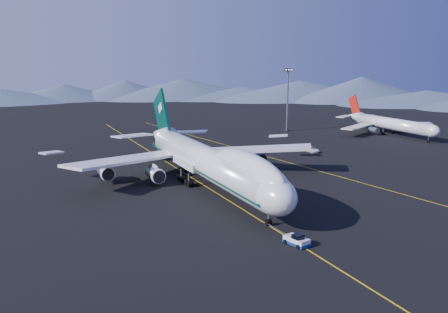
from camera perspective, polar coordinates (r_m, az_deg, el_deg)
name	(u,v)px	position (r m, az deg, el deg)	size (l,w,h in m)	color
ground	(208,188)	(107.03, -1.85, -3.59)	(500.00, 500.00, 0.00)	black
taxiway_line_main	(208,188)	(107.03, -1.85, -3.58)	(0.25, 220.00, 0.01)	#CCA10C
taxiway_line_side	(301,166)	(129.31, 8.82, -1.08)	(0.25, 200.00, 0.01)	#CCA10C
boeing_747	(208,161)	(105.71, -1.88, -0.54)	(59.62, 72.43, 19.37)	silver
pushback_tug	(297,241)	(76.37, 8.29, -9.54)	(3.03, 4.44, 1.78)	silver
second_jet	(389,124)	(187.99, 18.36, 3.59)	(40.53, 45.79, 13.03)	silver
service_van	(311,150)	(148.27, 9.94, 0.79)	(2.58, 5.60, 1.56)	white
floodlight_mast	(287,100)	(187.98, 7.27, 6.48)	(2.87, 2.15, 23.20)	black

